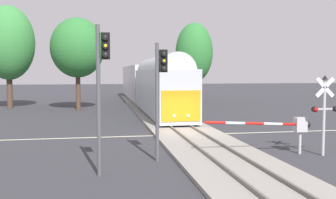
# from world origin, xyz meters

# --- Properties ---
(ground_plane) EXTENTS (220.00, 220.00, 0.00)m
(ground_plane) POSITION_xyz_m (0.00, 0.00, 0.00)
(ground_plane) COLOR #333338
(road_centre_stripe) EXTENTS (44.00, 0.20, 0.01)m
(road_centre_stripe) POSITION_xyz_m (0.00, 0.00, 0.00)
(road_centre_stripe) COLOR beige
(road_centre_stripe) RESTS_ON ground
(railway_track) EXTENTS (4.40, 80.00, 0.32)m
(railway_track) POSITION_xyz_m (0.00, 0.00, 0.10)
(railway_track) COLOR gray
(railway_track) RESTS_ON ground
(commuter_train) EXTENTS (3.04, 42.46, 5.16)m
(commuter_train) POSITION_xyz_m (0.00, 21.62, 2.78)
(commuter_train) COLOR #B2B7C1
(commuter_train) RESTS_ON railway_track
(crossing_gate_near) EXTENTS (5.37, 0.40, 1.80)m
(crossing_gate_near) POSITION_xyz_m (3.58, -6.58, 1.41)
(crossing_gate_near) COLOR #B7B7BC
(crossing_gate_near) RESTS_ON ground
(crossing_signal_mast) EXTENTS (1.36, 0.44, 3.86)m
(crossing_signal_mast) POSITION_xyz_m (5.02, -7.17, 2.36)
(crossing_signal_mast) COLOR #B2B2B7
(crossing_signal_mast) RESTS_ON ground
(traffic_signal_median) EXTENTS (0.53, 0.38, 5.29)m
(traffic_signal_median) POSITION_xyz_m (-2.85, -6.91, 3.55)
(traffic_signal_median) COLOR #4C4C51
(traffic_signal_median) RESTS_ON ground
(traffic_signal_near_left) EXTENTS (0.53, 0.38, 5.78)m
(traffic_signal_near_left) POSITION_xyz_m (-5.42, -8.96, 3.87)
(traffic_signal_near_left) COLOR #4C4C51
(traffic_signal_near_left) RESTS_ON ground
(pine_left_background) EXTENTS (5.68, 5.68, 11.40)m
(pine_left_background) POSITION_xyz_m (-15.47, 21.22, 7.26)
(pine_left_background) COLOR #4C3828
(pine_left_background) RESTS_ON ground
(elm_centre_background) EXTENTS (4.89, 4.89, 10.49)m
(elm_centre_background) POSITION_xyz_m (6.69, 25.05, 6.58)
(elm_centre_background) COLOR brown
(elm_centre_background) RESTS_ON ground
(oak_behind_train) EXTENTS (5.66, 5.66, 9.79)m
(oak_behind_train) POSITION_xyz_m (-7.82, 18.02, 6.60)
(oak_behind_train) COLOR #4C3828
(oak_behind_train) RESTS_ON ground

